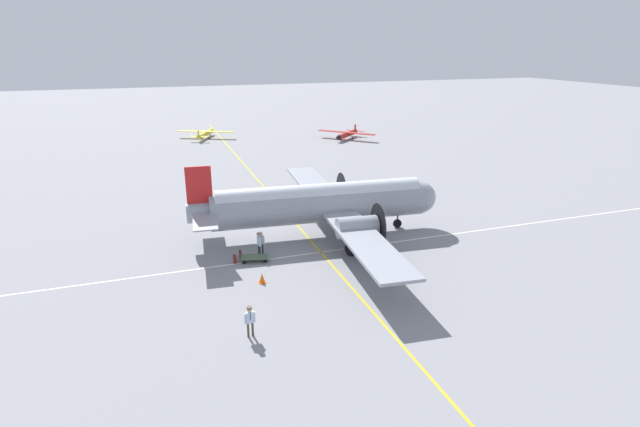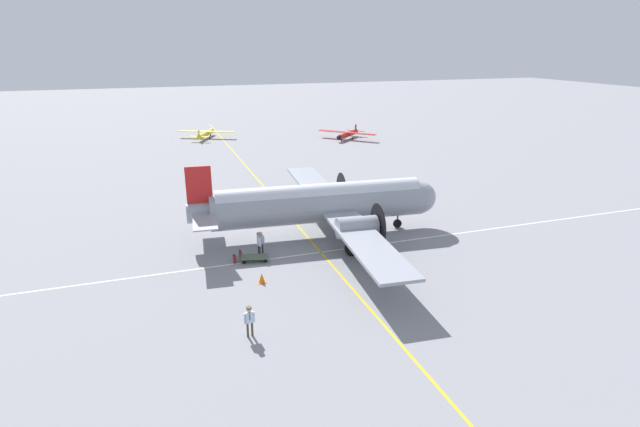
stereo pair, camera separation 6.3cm
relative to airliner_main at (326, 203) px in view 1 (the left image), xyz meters
The scene contains 13 objects.
ground_plane 2.64m from the airliner_main, 85.25° to the left, with size 300.00×300.00×0.00m, color gray.
apron_line_eastwest 3.02m from the airliner_main, 88.63° to the left, with size 120.00×0.16×0.01m.
apron_line_northsouth 4.21m from the airliner_main, behind, with size 0.16×120.00×0.01m.
airliner_main is the anchor object (origin of this frame).
crew_foreground 15.15m from the airliner_main, 145.58° to the left, with size 0.31×0.58×1.70m.
passenger_boarding 6.53m from the airliner_main, 112.96° to the left, with size 0.58×0.32×1.73m.
ramp_agent 6.29m from the airliner_main, 111.68° to the left, with size 0.43×0.45×1.71m.
suitcase_near_door 8.63m from the airliner_main, 111.82° to the left, with size 0.40×0.18×0.58m.
suitcase_upright_spare 7.91m from the airliner_main, 108.30° to the left, with size 0.52×0.14×0.55m.
baggage_cart 7.52m from the airliner_main, 116.82° to the left, with size 1.39×2.06×0.56m.
light_aircraft_distant 41.47m from the airliner_main, 24.26° to the right, with size 7.56×7.40×1.86m.
light_aircraft_taxiing 46.07m from the airliner_main, ahead, with size 6.75×8.65×1.80m.
traffic_cone 9.65m from the airliner_main, 135.18° to the left, with size 0.48×0.48×0.64m.
Camera 1 is at (-34.66, 11.96, 14.29)m, focal length 28.00 mm.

